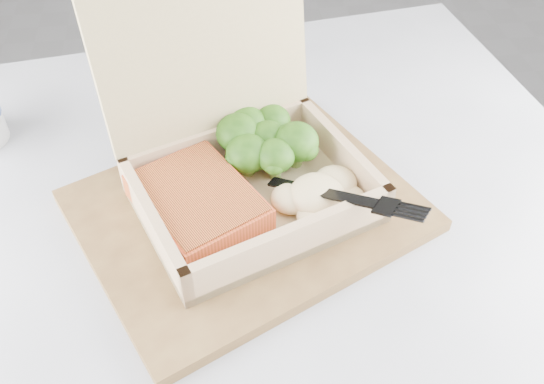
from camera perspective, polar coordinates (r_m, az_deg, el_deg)
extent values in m
cube|color=#A8AAB2|center=(0.59, -3.01, -7.65)|extent=(0.94, 0.94, 0.03)
cube|color=brown|center=(0.62, -2.36, -1.72)|extent=(0.40, 0.37, 0.01)
cube|color=tan|center=(0.61, -1.77, -0.92)|extent=(0.26, 0.23, 0.01)
cube|color=tan|center=(0.57, -11.09, -3.21)|extent=(0.07, 0.16, 0.04)
cube|color=tan|center=(0.64, 6.54, 3.35)|extent=(0.07, 0.16, 0.04)
cube|color=tan|center=(0.55, 1.96, -4.83)|extent=(0.21, 0.09, 0.04)
cube|color=tan|center=(0.65, -4.99, 4.54)|extent=(0.21, 0.09, 0.04)
cube|color=tan|center=(0.61, -6.30, 12.77)|extent=(0.22, 0.11, 0.17)
cube|color=#D04C28|center=(0.59, -7.02, -0.97)|extent=(0.14, 0.16, 0.03)
ellipsoid|color=#C8B781|center=(0.59, 4.24, -0.21)|extent=(0.09, 0.08, 0.03)
cube|color=black|center=(0.60, -0.26, 2.10)|extent=(0.10, 0.08, 0.03)
cube|color=black|center=(0.57, 7.01, -1.03)|extent=(0.05, 0.05, 0.01)
cube|color=silver|center=(0.76, -3.36, 7.76)|extent=(0.12, 0.16, 0.00)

